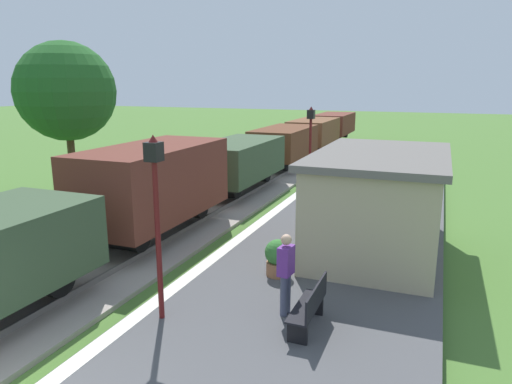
% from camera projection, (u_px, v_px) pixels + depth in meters
% --- Properties ---
extents(freight_train, '(2.50, 39.20, 2.72)m').
position_uv_depth(freight_train, '(261.00, 153.00, 23.29)').
color(freight_train, '#384C33').
rests_on(freight_train, rail_near).
extents(station_hut, '(3.50, 5.80, 2.78)m').
position_uv_depth(station_hut, '(379.00, 201.00, 13.06)').
color(station_hut, tan).
rests_on(station_hut, platform_slab).
extents(bench_near_hut, '(0.42, 1.50, 0.91)m').
position_uv_depth(bench_near_hut, '(310.00, 306.00, 8.94)').
color(bench_near_hut, black).
rests_on(bench_near_hut, platform_slab).
extents(person_waiting, '(0.28, 0.40, 1.71)m').
position_uv_depth(person_waiting, '(286.00, 271.00, 9.41)').
color(person_waiting, '#474C66').
rests_on(person_waiting, platform_slab).
extents(potted_planter, '(0.64, 0.64, 0.92)m').
position_uv_depth(potted_planter, '(278.00, 257.00, 11.44)').
color(potted_planter, '#9E6642').
rests_on(potted_planter, platform_slab).
extents(lamp_post_near, '(0.28, 0.28, 3.70)m').
position_uv_depth(lamp_post_near, '(156.00, 195.00, 8.88)').
color(lamp_post_near, '#591414').
rests_on(lamp_post_near, platform_slab).
extents(lamp_post_far, '(0.28, 0.28, 3.70)m').
position_uv_depth(lamp_post_far, '(310.00, 135.00, 19.09)').
color(lamp_post_far, '#591414').
rests_on(lamp_post_far, platform_slab).
extents(tree_trackside_far, '(3.67, 3.67, 6.40)m').
position_uv_depth(tree_trackside_far, '(66.00, 92.00, 17.41)').
color(tree_trackside_far, '#4C3823').
rests_on(tree_trackside_far, ground).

